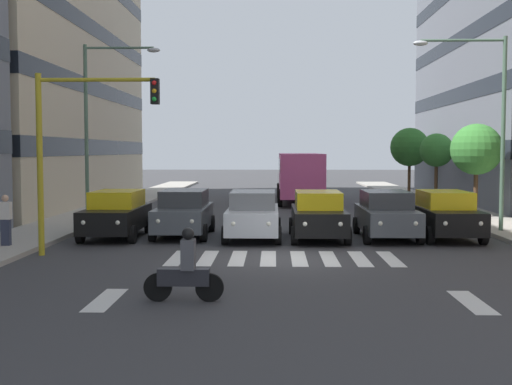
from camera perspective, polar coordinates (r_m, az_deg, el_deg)
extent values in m
plane|color=#38383A|center=(19.48, 2.41, -5.75)|extent=(180.00, 180.00, 0.00)
cube|color=black|center=(41.27, -19.74, 3.71)|extent=(9.48, 24.55, 0.90)
cube|color=black|center=(41.42, -19.84, 8.37)|extent=(9.48, 24.55, 0.90)
cube|color=black|center=(41.84, -19.94, 12.97)|extent=(9.48, 24.55, 0.90)
cube|color=silver|center=(19.78, 11.62, -5.67)|extent=(0.45, 2.80, 0.01)
cube|color=silver|center=(19.64, 9.02, -5.70)|extent=(0.45, 2.80, 0.01)
cube|color=silver|center=(19.54, 6.39, -5.72)|extent=(0.45, 2.80, 0.01)
cube|color=silver|center=(19.49, 3.74, -5.74)|extent=(0.45, 2.80, 0.01)
cube|color=silver|center=(19.48, 1.08, -5.74)|extent=(0.45, 2.80, 0.01)
cube|color=silver|center=(19.50, -1.58, -5.72)|extent=(0.45, 2.80, 0.01)
cube|color=silver|center=(19.57, -4.22, -5.70)|extent=(0.45, 2.80, 0.01)
cube|color=silver|center=(19.68, -6.84, -5.66)|extent=(0.45, 2.80, 0.01)
cube|color=silver|center=(14.68, 18.27, -9.04)|extent=(0.50, 2.20, 0.01)
cube|color=silver|center=(14.53, -12.96, -9.08)|extent=(0.50, 2.20, 0.01)
cube|color=black|center=(24.60, 16.17, -2.23)|extent=(1.80, 4.40, 0.80)
cube|color=yellow|center=(24.73, 16.09, -0.57)|extent=(1.58, 2.46, 0.60)
cylinder|color=black|center=(23.51, 19.18, -3.54)|extent=(0.22, 0.64, 0.64)
cylinder|color=black|center=(23.03, 14.90, -3.60)|extent=(0.22, 0.64, 0.64)
cylinder|color=black|center=(26.27, 17.26, -2.76)|extent=(0.22, 0.64, 0.64)
cylinder|color=black|center=(25.84, 13.41, -2.80)|extent=(0.22, 0.64, 0.64)
sphere|color=white|center=(22.70, 18.95, -2.57)|extent=(0.18, 0.18, 0.18)
sphere|color=white|center=(22.38, 16.13, -2.60)|extent=(0.18, 0.18, 0.18)
cube|color=#474C51|center=(24.10, 11.29, -2.27)|extent=(1.80, 4.40, 0.80)
cube|color=#343639|center=(24.24, 11.23, -0.58)|extent=(1.58, 2.46, 0.60)
cylinder|color=black|center=(22.91, 14.11, -3.63)|extent=(0.22, 0.64, 0.64)
cylinder|color=black|center=(22.59, 9.64, -3.67)|extent=(0.22, 0.64, 0.64)
cylinder|color=black|center=(25.73, 12.71, -2.82)|extent=(0.22, 0.64, 0.64)
cylinder|color=black|center=(25.44, 8.73, -2.84)|extent=(0.22, 0.64, 0.64)
sphere|color=white|center=(22.11, 13.71, -2.63)|extent=(0.18, 0.18, 0.18)
sphere|color=white|center=(21.89, 10.75, -2.65)|extent=(0.18, 0.18, 0.18)
cube|color=black|center=(23.58, 5.44, -2.35)|extent=(1.80, 4.40, 0.80)
cube|color=yellow|center=(23.72, 5.41, -0.62)|extent=(1.58, 2.46, 0.60)
cylinder|color=black|center=(22.27, 8.00, -3.76)|extent=(0.22, 0.64, 0.64)
cylinder|color=black|center=(22.14, 3.35, -3.77)|extent=(0.22, 0.64, 0.64)
cylinder|color=black|center=(25.14, 7.26, -2.91)|extent=(0.22, 0.64, 0.64)
cylinder|color=black|center=(25.03, 3.15, -2.91)|extent=(0.22, 0.64, 0.64)
sphere|color=white|center=(21.49, 7.36, -2.74)|extent=(0.18, 0.18, 0.18)
sphere|color=white|center=(21.41, 4.28, -2.74)|extent=(0.18, 0.18, 0.18)
cube|color=#B2B7BC|center=(23.56, -0.26, -2.34)|extent=(1.80, 4.40, 0.80)
cube|color=slate|center=(23.69, -0.25, -0.61)|extent=(1.58, 2.46, 0.60)
cylinder|color=black|center=(22.15, 1.95, -3.77)|extent=(0.22, 0.64, 0.64)
cylinder|color=black|center=(22.21, -2.71, -3.75)|extent=(0.22, 0.64, 0.64)
cylinder|color=black|center=(25.03, 1.91, -2.91)|extent=(0.22, 0.64, 0.64)
cylinder|color=black|center=(25.09, -2.21, -2.89)|extent=(0.22, 0.64, 0.64)
sphere|color=white|center=(21.40, 1.09, -2.73)|extent=(0.18, 0.18, 0.18)
sphere|color=white|center=(21.44, -1.99, -2.72)|extent=(0.18, 0.18, 0.18)
cube|color=#474C51|center=(24.46, -6.31, -2.14)|extent=(1.80, 4.40, 0.80)
cube|color=#343639|center=(24.60, -6.25, -0.47)|extent=(1.58, 2.46, 0.60)
cylinder|color=black|center=(22.97, -4.57, -3.51)|extent=(0.22, 0.64, 0.64)
cylinder|color=black|center=(23.23, -8.99, -3.46)|extent=(0.22, 0.64, 0.64)
cylinder|color=black|center=(25.84, -3.88, -2.71)|extent=(0.22, 0.64, 0.64)
cylinder|color=black|center=(26.07, -7.82, -2.68)|extent=(0.22, 0.64, 0.64)
sphere|color=white|center=(22.26, -5.60, -2.50)|extent=(0.18, 0.18, 0.18)
sphere|color=white|center=(22.43, -8.52, -2.48)|extent=(0.18, 0.18, 0.18)
cube|color=black|center=(24.45, -12.06, -2.20)|extent=(1.80, 4.40, 0.80)
cube|color=yellow|center=(24.58, -11.97, -0.53)|extent=(1.58, 2.46, 0.60)
cylinder|color=black|center=(22.89, -10.71, -3.59)|extent=(0.22, 0.64, 0.64)
cylinder|color=black|center=(23.33, -15.04, -3.51)|extent=(0.22, 0.64, 0.64)
cylinder|color=black|center=(25.71, -9.33, -2.78)|extent=(0.22, 0.64, 0.64)
cylinder|color=black|center=(26.11, -13.22, -2.73)|extent=(0.22, 0.64, 0.64)
sphere|color=white|center=(22.23, -11.93, -2.57)|extent=(0.18, 0.18, 0.18)
sphere|color=white|center=(22.52, -14.78, -2.53)|extent=(0.18, 0.18, 0.18)
cube|color=#DB5193|center=(40.84, 3.81, 1.65)|extent=(2.50, 10.50, 2.50)
cube|color=black|center=(40.83, 3.81, 2.42)|extent=(2.52, 9.87, 0.80)
cylinder|color=black|center=(37.31, 5.94, -0.48)|extent=(0.28, 1.00, 1.00)
cylinder|color=black|center=(37.21, 2.10, -0.47)|extent=(0.28, 1.00, 1.00)
cylinder|color=black|center=(44.11, 5.26, 0.16)|extent=(0.28, 1.00, 1.00)
cylinder|color=black|center=(44.02, 2.02, 0.17)|extent=(0.28, 1.00, 1.00)
cylinder|color=black|center=(14.14, -8.54, -8.15)|extent=(0.60, 0.11, 0.60)
cylinder|color=black|center=(13.98, -4.05, -8.25)|extent=(0.60, 0.11, 0.60)
cube|color=#232328|center=(14.00, -6.31, -7.33)|extent=(1.10, 0.25, 0.36)
cube|color=#4C4C51|center=(13.91, -5.92, -5.39)|extent=(0.28, 0.36, 0.64)
sphere|color=black|center=(13.84, -5.93, -3.60)|extent=(0.26, 0.26, 0.26)
cylinder|color=#AD991E|center=(20.84, -18.29, 2.29)|extent=(0.18, 0.18, 5.50)
cylinder|color=#AD991E|center=(20.42, -13.72, 9.51)|extent=(3.52, 0.12, 0.12)
cube|color=black|center=(20.00, -8.78, 8.69)|extent=(0.24, 0.28, 0.76)
sphere|color=red|center=(19.87, -8.87, 9.41)|extent=(0.14, 0.14, 0.14)
sphere|color=orange|center=(19.85, -8.86, 8.72)|extent=(0.14, 0.14, 0.14)
sphere|color=green|center=(19.83, -8.85, 8.03)|extent=(0.14, 0.14, 0.14)
cylinder|color=#4C6B56|center=(26.50, 20.70, 4.78)|extent=(0.16, 0.16, 7.31)
cylinder|color=#4C6B56|center=(26.35, 17.56, 12.51)|extent=(3.16, 0.10, 0.10)
ellipsoid|color=#B7BCC1|center=(25.95, 14.12, 12.49)|extent=(0.56, 0.28, 0.20)
cylinder|color=#4C6B56|center=(29.19, -14.55, 5.01)|extent=(0.16, 0.16, 7.56)
cylinder|color=#4C6B56|center=(29.13, -11.81, 12.22)|extent=(2.95, 0.10, 0.10)
ellipsoid|color=#B7BCC1|center=(28.82, -8.90, 12.15)|extent=(0.56, 0.28, 0.20)
cylinder|color=#513823|center=(31.65, 18.56, 0.15)|extent=(0.20, 0.20, 2.39)
sphere|color=#387F33|center=(31.60, 18.63, 3.58)|extent=(2.34, 2.34, 2.34)
cylinder|color=#513823|center=(39.39, 15.39, 0.93)|extent=(0.20, 0.20, 2.48)
sphere|color=#387F33|center=(39.35, 15.43, 3.58)|extent=(1.94, 1.94, 1.94)
cylinder|color=#513823|center=(45.57, 13.19, 1.32)|extent=(0.20, 0.20, 2.50)
sphere|color=#2D6B28|center=(45.54, 13.22, 3.87)|extent=(2.60, 2.60, 2.60)
cube|color=#2D3347|center=(22.48, -20.93, -3.26)|extent=(0.28, 0.20, 0.84)
cube|color=silver|center=(22.41, -20.97, -1.48)|extent=(0.36, 0.24, 0.56)
sphere|color=tan|center=(22.38, -21.00, -0.46)|extent=(0.22, 0.22, 0.22)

